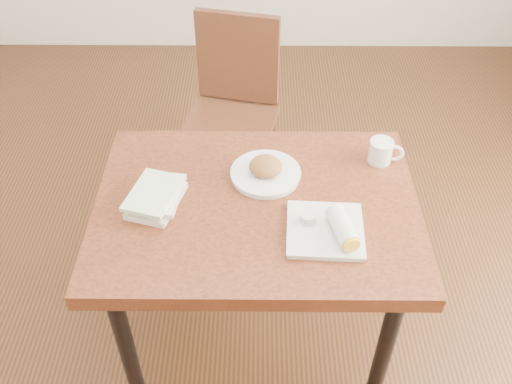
{
  "coord_description": "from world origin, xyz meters",
  "views": [
    {
      "loc": [
        0.01,
        -1.41,
        2.11
      ],
      "look_at": [
        0.0,
        0.0,
        0.8
      ],
      "focal_mm": 40.0,
      "sensor_mm": 36.0,
      "label": 1
    }
  ],
  "objects_px": {
    "table": "(256,221)",
    "plate_burrito": "(330,229)",
    "chair_far": "(233,102)",
    "book_stack": "(156,196)",
    "coffee_mug": "(382,151)",
    "plate_scone": "(266,171)"
  },
  "relations": [
    {
      "from": "coffee_mug",
      "to": "book_stack",
      "type": "xyz_separation_m",
      "value": [
        -0.8,
        -0.23,
        -0.02
      ]
    },
    {
      "from": "chair_far",
      "to": "book_stack",
      "type": "bearing_deg",
      "value": -103.56
    },
    {
      "from": "chair_far",
      "to": "coffee_mug",
      "type": "xyz_separation_m",
      "value": [
        0.58,
        -0.69,
        0.25
      ]
    },
    {
      "from": "chair_far",
      "to": "table",
      "type": "bearing_deg",
      "value": -82.7
    },
    {
      "from": "table",
      "to": "book_stack",
      "type": "distance_m",
      "value": 0.36
    },
    {
      "from": "plate_scone",
      "to": "plate_burrito",
      "type": "distance_m",
      "value": 0.35
    },
    {
      "from": "chair_far",
      "to": "book_stack",
      "type": "height_order",
      "value": "chair_far"
    },
    {
      "from": "plate_scone",
      "to": "plate_burrito",
      "type": "xyz_separation_m",
      "value": [
        0.21,
        -0.29,
        0.0
      ]
    },
    {
      "from": "table",
      "to": "plate_scone",
      "type": "distance_m",
      "value": 0.18
    },
    {
      "from": "table",
      "to": "coffee_mug",
      "type": "distance_m",
      "value": 0.53
    },
    {
      "from": "table",
      "to": "chair_far",
      "type": "height_order",
      "value": "chair_far"
    },
    {
      "from": "table",
      "to": "plate_burrito",
      "type": "relative_size",
      "value": 4.28
    },
    {
      "from": "coffee_mug",
      "to": "table",
      "type": "bearing_deg",
      "value": -153.44
    },
    {
      "from": "plate_scone",
      "to": "book_stack",
      "type": "relative_size",
      "value": 1.02
    },
    {
      "from": "plate_scone",
      "to": "plate_burrito",
      "type": "height_order",
      "value": "plate_burrito"
    },
    {
      "from": "plate_burrito",
      "to": "coffee_mug",
      "type": "bearing_deg",
      "value": 59.63
    },
    {
      "from": "table",
      "to": "coffee_mug",
      "type": "height_order",
      "value": "coffee_mug"
    },
    {
      "from": "coffee_mug",
      "to": "book_stack",
      "type": "relative_size",
      "value": 0.52
    },
    {
      "from": "table",
      "to": "chair_far",
      "type": "bearing_deg",
      "value": 97.3
    },
    {
      "from": "coffee_mug",
      "to": "book_stack",
      "type": "bearing_deg",
      "value": -163.83
    },
    {
      "from": "plate_burrito",
      "to": "book_stack",
      "type": "relative_size",
      "value": 1.04
    },
    {
      "from": "plate_burrito",
      "to": "book_stack",
      "type": "xyz_separation_m",
      "value": [
        -0.58,
        0.15,
        0.0
      ]
    }
  ]
}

